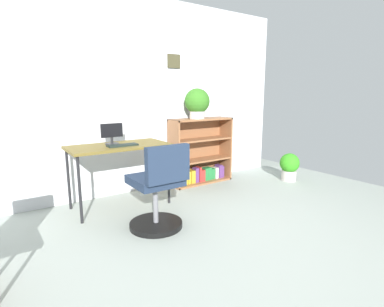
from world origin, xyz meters
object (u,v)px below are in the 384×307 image
(keyboard, at_px, (123,145))
(potted_plant_on_shelf, at_px, (197,102))
(potted_plant_floor, at_px, (289,166))
(desk, at_px, (119,150))
(office_chair, at_px, (158,193))
(monitor, at_px, (112,134))
(bookshelf_low, at_px, (199,155))

(keyboard, distance_m, potted_plant_on_shelf, 1.36)
(potted_plant_on_shelf, bearing_deg, potted_plant_floor, -28.07)
(desk, xyz_separation_m, potted_plant_on_shelf, (1.26, 0.23, 0.51))
(keyboard, height_order, office_chair, office_chair)
(office_chair, bearing_deg, monitor, 97.21)
(bookshelf_low, relative_size, potted_plant_on_shelf, 2.26)
(monitor, height_order, potted_plant_floor, monitor)
(monitor, relative_size, potted_plant_on_shelf, 0.59)
(desk, bearing_deg, potted_plant_on_shelf, 10.25)
(desk, xyz_separation_m, office_chair, (0.07, -0.80, -0.30))
(potted_plant_on_shelf, bearing_deg, keyboard, -165.15)
(monitor, distance_m, bookshelf_low, 1.46)
(desk, distance_m, office_chair, 0.86)
(desk, xyz_separation_m, keyboard, (0.01, -0.10, 0.07))
(potted_plant_on_shelf, bearing_deg, bookshelf_low, 37.25)
(monitor, bearing_deg, potted_plant_floor, -11.21)
(bookshelf_low, distance_m, potted_plant_floor, 1.38)
(keyboard, bearing_deg, bookshelf_low, 16.34)
(desk, relative_size, potted_plant_on_shelf, 2.63)
(bookshelf_low, bearing_deg, potted_plant_floor, -31.64)
(keyboard, relative_size, potted_plant_on_shelf, 0.79)
(keyboard, xyz_separation_m, office_chair, (0.06, -0.70, -0.37))
(monitor, height_order, office_chair, monitor)
(office_chair, bearing_deg, potted_plant_on_shelf, 40.88)
(desk, distance_m, bookshelf_low, 1.39)
(keyboard, bearing_deg, desk, 94.93)
(office_chair, height_order, bookshelf_low, bookshelf_low)
(monitor, xyz_separation_m, bookshelf_low, (1.38, 0.21, -0.44))
(monitor, relative_size, bookshelf_low, 0.26)
(desk, bearing_deg, office_chair, -85.33)
(desk, relative_size, office_chair, 1.30)
(keyboard, distance_m, bookshelf_low, 1.42)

